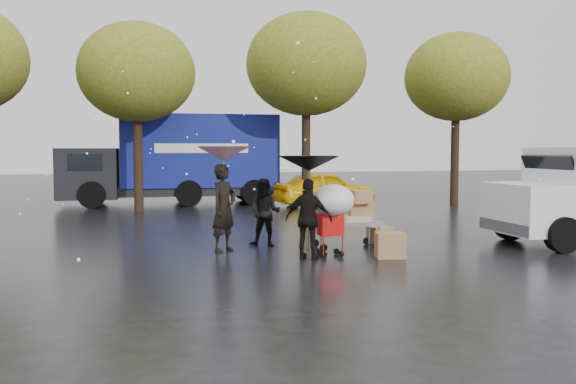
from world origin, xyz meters
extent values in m
plane|color=black|center=(0.00, 0.00, 0.00)|extent=(90.00, 90.00, 0.00)
imported|color=black|center=(-1.63, 1.09, 0.92)|extent=(0.79, 0.78, 1.85)
imported|color=black|center=(-0.66, 1.54, 0.76)|extent=(0.92, 0.85, 1.51)
imported|color=black|center=(-0.13, -0.25, 0.79)|extent=(1.00, 0.78, 1.59)
cylinder|color=#4C4C4C|center=(-1.63, 1.09, 1.04)|extent=(0.02, 0.02, 2.07)
cone|color=#D85989|center=(-1.63, 1.09, 2.07)|extent=(1.14, 1.14, 0.30)
sphere|color=#4C4C4C|center=(-1.63, 1.09, 2.10)|extent=(0.06, 0.06, 0.06)
cylinder|color=#4C4C4C|center=(-0.13, -0.25, 0.94)|extent=(0.02, 0.02, 1.88)
cone|color=black|center=(-0.13, -0.25, 1.88)|extent=(1.21, 1.21, 0.30)
sphere|color=#4C4C4C|center=(-0.13, -0.25, 1.91)|extent=(0.06, 0.06, 0.06)
cube|color=slate|center=(1.02, 0.91, 0.55)|extent=(1.50, 0.80, 0.08)
cylinder|color=slate|center=(0.27, 0.91, 0.80)|extent=(0.04, 0.04, 0.60)
cube|color=#9A6D43|center=(1.37, 1.01, 0.79)|extent=(0.55, 0.45, 0.40)
cube|color=#9A6D43|center=(0.72, 0.81, 0.77)|extent=(0.45, 0.40, 0.35)
cube|color=#9A6D43|center=(1.32, 0.76, 1.13)|extent=(0.40, 0.35, 0.28)
cube|color=tan|center=(1.07, 0.91, 0.65)|extent=(0.90, 0.55, 0.12)
cylinder|color=black|center=(0.42, 0.59, 0.08)|extent=(0.16, 0.05, 0.16)
cylinder|color=black|center=(0.42, 1.23, 0.08)|extent=(0.16, 0.05, 0.16)
cylinder|color=black|center=(1.62, 0.59, 0.08)|extent=(0.16, 0.05, 0.16)
cylinder|color=black|center=(1.62, 1.23, 0.08)|extent=(0.16, 0.05, 0.16)
cube|color=#BA0C0A|center=(0.39, 0.02, 0.65)|extent=(0.47, 0.41, 0.45)
cylinder|color=#BA0C0A|center=(0.39, -0.17, 1.02)|extent=(0.42, 0.02, 0.02)
cylinder|color=#4C4C4C|center=(0.39, -0.17, 0.95)|extent=(0.02, 0.02, 0.60)
ellipsoid|color=white|center=(0.39, -0.17, 1.15)|extent=(0.84, 0.84, 0.63)
cylinder|color=black|center=(0.21, -0.14, 0.06)|extent=(0.12, 0.04, 0.12)
cylinder|color=black|center=(0.21, 0.18, 0.06)|extent=(0.12, 0.04, 0.12)
cylinder|color=black|center=(0.57, -0.14, 0.06)|extent=(0.12, 0.04, 0.12)
cylinder|color=black|center=(0.57, 0.18, 0.06)|extent=(0.12, 0.04, 0.12)
cube|color=white|center=(5.03, 0.24, 0.85)|extent=(1.20, 1.95, 1.10)
cube|color=black|center=(5.58, 0.24, 1.70)|extent=(0.37, 1.70, 0.67)
cube|color=slate|center=(4.48, 0.24, 0.45)|extent=(0.12, 1.90, 0.25)
cylinder|color=black|center=(5.23, -0.71, 0.38)|extent=(0.76, 0.28, 0.76)
cylinder|color=black|center=(5.23, 1.19, 0.38)|extent=(0.76, 0.28, 0.76)
cube|color=navy|center=(-1.18, 12.61, 2.10)|extent=(6.00, 2.50, 2.80)
cube|color=black|center=(-5.38, 12.61, 1.25)|extent=(2.20, 2.40, 1.90)
cube|color=black|center=(-2.18, 12.61, 0.55)|extent=(8.00, 2.30, 0.35)
cube|color=white|center=(-1.18, 11.35, 2.20)|extent=(3.50, 0.03, 0.35)
cylinder|color=black|center=(-5.18, 11.46, 0.50)|extent=(1.00, 0.30, 1.00)
cylinder|color=black|center=(-5.18, 13.76, 0.50)|extent=(1.00, 0.30, 1.00)
cylinder|color=black|center=(0.82, 11.46, 0.50)|extent=(1.00, 0.30, 1.00)
cylinder|color=black|center=(0.82, 13.76, 0.50)|extent=(1.00, 0.30, 1.00)
cube|color=#9A6D43|center=(1.49, -0.44, 0.25)|extent=(0.63, 0.54, 0.50)
cube|color=#9A6D43|center=(1.97, 1.29, 0.20)|extent=(0.59, 0.51, 0.39)
imported|color=yellow|center=(3.40, 10.60, 0.67)|extent=(4.15, 2.28, 1.34)
cylinder|color=black|center=(-3.50, 10.00, 2.24)|extent=(0.32, 0.32, 4.48)
ellipsoid|color=#495A19|center=(-3.50, 10.00, 4.80)|extent=(4.00, 4.00, 3.40)
cylinder|color=black|center=(2.50, 10.00, 2.45)|extent=(0.32, 0.32, 4.90)
ellipsoid|color=#495A19|center=(2.50, 10.00, 5.25)|extent=(4.40, 4.40, 3.74)
cylinder|color=black|center=(8.50, 10.00, 2.31)|extent=(0.32, 0.32, 4.62)
ellipsoid|color=#495A19|center=(8.50, 10.00, 4.95)|extent=(4.00, 4.00, 3.40)
camera|label=1|loc=(-3.20, -11.68, 2.15)|focal=38.00mm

